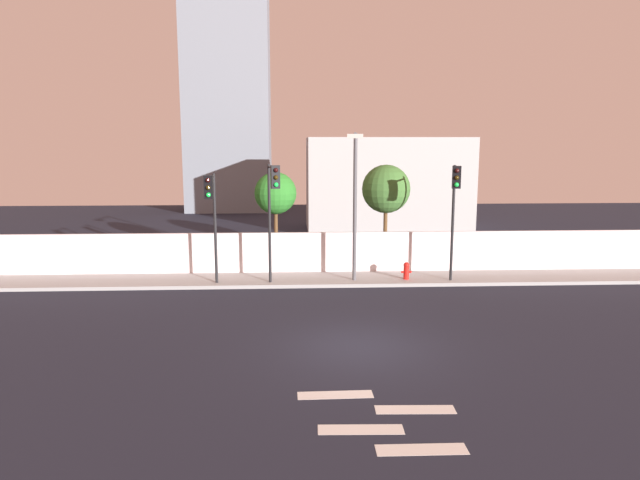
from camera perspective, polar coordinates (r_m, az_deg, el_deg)
ground_plane at (r=17.25m, az=3.95°, el=-10.51°), size 80.00×80.00×0.00m
sidewalk at (r=25.06m, az=1.79°, el=-3.92°), size 36.00×2.40×0.15m
perimeter_wall at (r=26.11m, az=1.58°, el=-1.18°), size 36.00×0.18×1.80m
crosswalk_marking at (r=13.13m, az=6.12°, el=-17.25°), size 3.55×3.01×0.01m
traffic_light_left at (r=23.09m, az=-4.73°, el=4.12°), size 0.55×1.52×4.93m
traffic_light_center at (r=23.26m, az=-10.70°, el=3.41°), size 0.34×1.60×4.55m
traffic_light_right at (r=24.19m, az=13.21°, el=4.03°), size 0.42×1.17×4.88m
street_lamp_curbside at (r=23.73m, az=3.48°, el=4.64°), size 0.63×2.28×6.18m
fire_hydrant at (r=24.96m, az=8.56°, el=-2.97°), size 0.44×0.26×0.74m
roadside_tree_leftmost at (r=26.66m, az=-4.43°, el=4.59°), size 1.94×1.94×4.62m
roadside_tree_midleft at (r=26.99m, az=6.56°, el=5.01°), size 2.25×2.25×4.95m
low_building_distant at (r=40.20m, az=6.58°, el=5.56°), size 10.93×6.00×6.31m
tower_on_skyline at (r=52.92m, az=-9.35°, el=20.77°), size 7.29×5.00×32.62m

